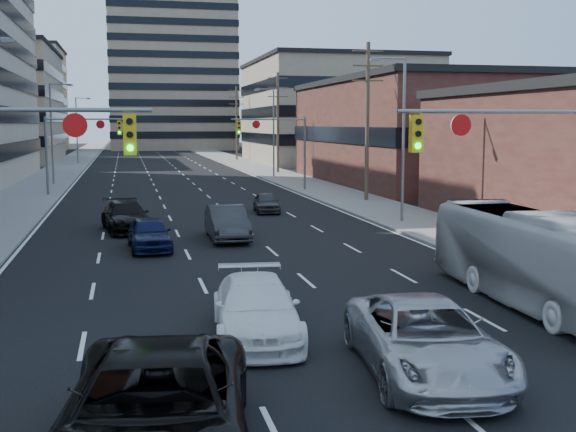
{
  "coord_description": "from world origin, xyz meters",
  "views": [
    {
      "loc": [
        -4.24,
        -11.89,
        5.43
      ],
      "look_at": [
        1.33,
        12.79,
        2.2
      ],
      "focal_mm": 45.0,
      "sensor_mm": 36.0,
      "label": 1
    }
  ],
  "objects_px": {
    "white_van": "(256,309)",
    "sedan_blue": "(149,233)",
    "silver_suv": "(426,339)",
    "black_pickup": "(155,412)",
    "transit_bus": "(540,259)"
  },
  "relations": [
    {
      "from": "transit_bus",
      "to": "sedan_blue",
      "type": "distance_m",
      "value": 16.65
    },
    {
      "from": "white_van",
      "to": "silver_suv",
      "type": "height_order",
      "value": "silver_suv"
    },
    {
      "from": "silver_suv",
      "to": "sedan_blue",
      "type": "bearing_deg",
      "value": 113.68
    },
    {
      "from": "white_van",
      "to": "black_pickup",
      "type": "bearing_deg",
      "value": -107.34
    },
    {
      "from": "black_pickup",
      "to": "white_van",
      "type": "relative_size",
      "value": 1.26
    },
    {
      "from": "silver_suv",
      "to": "transit_bus",
      "type": "xyz_separation_m",
      "value": [
        5.72,
        4.85,
        0.63
      ]
    },
    {
      "from": "silver_suv",
      "to": "transit_bus",
      "type": "relative_size",
      "value": 0.57
    },
    {
      "from": "transit_bus",
      "to": "sedan_blue",
      "type": "bearing_deg",
      "value": 133.57
    },
    {
      "from": "sedan_blue",
      "to": "silver_suv",
      "type": "bearing_deg",
      "value": -75.76
    },
    {
      "from": "white_van",
      "to": "transit_bus",
      "type": "relative_size",
      "value": 0.5
    },
    {
      "from": "white_van",
      "to": "silver_suv",
      "type": "xyz_separation_m",
      "value": [
        3.09,
        -3.57,
        0.05
      ]
    },
    {
      "from": "white_van",
      "to": "sedan_blue",
      "type": "relative_size",
      "value": 1.21
    },
    {
      "from": "transit_bus",
      "to": "silver_suv",
      "type": "bearing_deg",
      "value": -137.69
    },
    {
      "from": "sedan_blue",
      "to": "black_pickup",
      "type": "bearing_deg",
      "value": -94.47
    },
    {
      "from": "transit_bus",
      "to": "black_pickup",
      "type": "bearing_deg",
      "value": -143.89
    }
  ]
}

